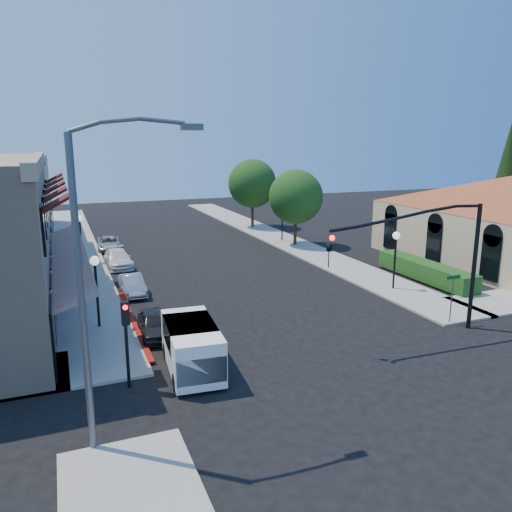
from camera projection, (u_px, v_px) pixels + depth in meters
name	position (u px, v px, depth m)	size (l,w,h in m)	color
ground	(340.00, 368.00, 19.76)	(120.00, 120.00, 0.00)	black
sidewalk_left	(76.00, 250.00, 41.01)	(3.50, 50.00, 0.12)	gray
sidewalk_right	(271.00, 235.00, 47.34)	(3.50, 50.00, 0.12)	gray
curb_red_strip	(134.00, 324.00, 24.50)	(0.25, 10.00, 0.06)	maroon
hedge	(424.00, 281.00, 32.14)	(1.40, 8.00, 1.10)	#1C4112
conifer_far	(508.00, 169.00, 44.75)	(3.20, 3.20, 11.00)	black
street_tree_a	(296.00, 197.00, 41.91)	(4.56, 4.56, 6.48)	black
street_tree_b	(252.00, 184.00, 50.87)	(4.94, 4.94, 7.02)	black
signal_mast_arm	(440.00, 248.00, 22.31)	(8.01, 0.39, 6.00)	black
secondary_signal	(126.00, 328.00, 17.62)	(0.28, 0.42, 3.32)	black
cobra_streetlight	(93.00, 274.00, 13.45)	(3.60, 0.25, 9.31)	#595B5E
street_name_sign	(452.00, 291.00, 24.08)	(0.80, 0.06, 2.50)	#595B5E
lamppost_left_near	(96.00, 273.00, 23.31)	(0.44, 0.44, 3.57)	black
lamppost_left_far	(80.00, 227.00, 35.97)	(0.44, 0.44, 3.57)	black
lamppost_right_near	(396.00, 246.00, 29.46)	(0.44, 0.44, 3.57)	black
lamppost_right_far	(282.00, 211.00, 43.93)	(0.44, 0.44, 3.57)	black
white_van	(192.00, 345.00, 19.29)	(2.20, 4.40, 1.89)	white
parked_car_a	(154.00, 324.00, 22.90)	(1.38, 3.43, 1.17)	black
parked_car_b	(132.00, 285.00, 29.15)	(1.19, 3.42, 1.13)	#A2A4A7
parked_car_c	(118.00, 259.00, 35.47)	(1.70, 4.17, 1.21)	white
parked_car_d	(109.00, 243.00, 41.05)	(1.82, 3.95, 1.10)	#9EA2A3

